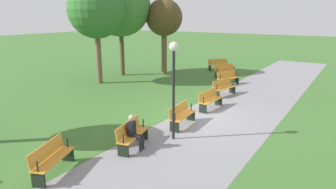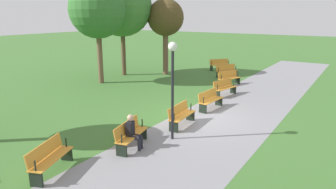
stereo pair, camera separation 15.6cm
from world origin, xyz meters
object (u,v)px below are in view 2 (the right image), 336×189
at_px(bench_5, 181,115).
at_px(bench_7, 50,157).
at_px(tree_1, 97,10).
at_px(bench_1, 226,70).
at_px(bench_3, 224,87).
at_px(bench_4, 210,99).
at_px(bench_2, 229,78).
at_px(bench_6, 130,134).
at_px(person_seated, 133,131).
at_px(lamp_post, 173,72).
at_px(bench_0, 220,64).
at_px(tree_3, 166,18).
at_px(tree_2, 122,6).

relative_size(bench_5, bench_7, 0.98).
bearing_deg(tree_1, bench_5, 64.50).
height_order(bench_1, bench_3, same).
distance_m(bench_1, bench_4, 8.13).
xyz_separation_m(bench_7, tree_1, (-9.40, -7.36, 4.20)).
xyz_separation_m(bench_2, bench_7, (13.36, -0.00, 0.00)).
height_order(bench_3, bench_6, same).
distance_m(bench_3, person_seated, 8.20).
xyz_separation_m(bench_5, person_seated, (2.76, -0.24, 0.17)).
distance_m(bench_6, lamp_post, 2.57).
xyz_separation_m(bench_0, bench_6, (15.48, 3.50, 0.00)).
bearing_deg(bench_1, lamp_post, 43.25).
xyz_separation_m(bench_6, tree_3, (-11.62, -6.23, 3.66)).
xyz_separation_m(bench_1, lamp_post, (11.85, 2.81, 2.02)).
bearing_deg(bench_3, bench_0, -141.68).
relative_size(tree_2, tree_3, 1.29).
distance_m(bench_3, bench_7, 10.78).
height_order(bench_0, bench_7, same).
height_order(bench_4, tree_2, tree_2).
bearing_deg(tree_1, bench_4, 81.04).
relative_size(bench_3, bench_6, 1.00).
bearing_deg(lamp_post, bench_4, -173.99).
relative_size(bench_1, bench_6, 0.97).
relative_size(bench_6, tree_2, 0.24).
bearing_deg(bench_3, tree_1, -67.74).
xyz_separation_m(bench_3, bench_4, (2.70, 0.40, 0.00)).
xyz_separation_m(bench_1, tree_2, (3.51, -6.72, 4.51)).
bearing_deg(tree_1, bench_2, 118.33).
distance_m(bench_6, tree_2, 13.78).
bearing_deg(tree_3, bench_3, 60.77).
distance_m(bench_2, bench_6, 10.78).
xyz_separation_m(bench_3, person_seated, (8.20, 0.16, 0.17)).
distance_m(bench_3, bench_6, 8.14).
xyz_separation_m(bench_4, bench_5, (2.73, 0.00, 0.00)).
xyz_separation_m(bench_0, bench_5, (12.77, 3.90, 0.00)).
height_order(bench_2, tree_1, tree_1).
distance_m(bench_6, tree_3, 13.68).
distance_m(bench_5, person_seated, 2.78).
bearing_deg(bench_6, person_seated, 56.79).
distance_m(bench_0, tree_3, 5.97).
bearing_deg(bench_1, person_seated, 39.06).
relative_size(bench_2, person_seated, 1.43).
relative_size(bench_4, bench_5, 1.00).
height_order(bench_0, bench_2, same).
height_order(bench_3, person_seated, person_seated).
distance_m(bench_0, bench_3, 8.13).
distance_m(bench_2, tree_2, 9.15).
relative_size(bench_1, tree_2, 0.23).
relative_size(bench_5, lamp_post, 0.48).
bearing_deg(bench_5, bench_2, -175.79).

